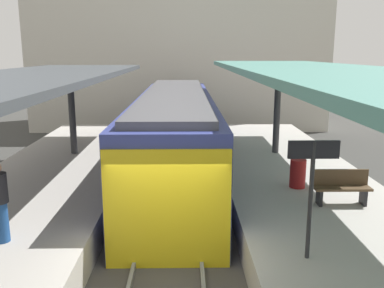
{
  "coord_description": "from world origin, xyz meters",
  "views": [
    {
      "loc": [
        0.38,
        -7.59,
        4.7
      ],
      "look_at": [
        0.61,
        6.18,
        1.67
      ],
      "focal_mm": 38.88,
      "sensor_mm": 36.0,
      "label": 1
    }
  ],
  "objects_px": {
    "platform_bench": "(341,186)",
    "litter_bin": "(298,173)",
    "commuter_train": "(175,134)",
    "platform_sign": "(312,173)"
  },
  "relations": [
    {
      "from": "platform_sign",
      "to": "platform_bench",
      "type": "bearing_deg",
      "value": 59.59
    },
    {
      "from": "commuter_train",
      "to": "platform_bench",
      "type": "height_order",
      "value": "commuter_train"
    },
    {
      "from": "commuter_train",
      "to": "litter_bin",
      "type": "bearing_deg",
      "value": -49.32
    },
    {
      "from": "platform_bench",
      "to": "litter_bin",
      "type": "relative_size",
      "value": 1.75
    },
    {
      "from": "commuter_train",
      "to": "platform_sign",
      "type": "xyz_separation_m",
      "value": [
        2.62,
        -8.2,
        0.9
      ]
    },
    {
      "from": "platform_bench",
      "to": "litter_bin",
      "type": "bearing_deg",
      "value": 118.83
    },
    {
      "from": "commuter_train",
      "to": "platform_sign",
      "type": "bearing_deg",
      "value": -72.3
    },
    {
      "from": "litter_bin",
      "to": "platform_bench",
      "type": "bearing_deg",
      "value": -61.17
    },
    {
      "from": "litter_bin",
      "to": "commuter_train",
      "type": "bearing_deg",
      "value": 130.68
    },
    {
      "from": "platform_bench",
      "to": "platform_sign",
      "type": "distance_m",
      "value": 3.43
    }
  ]
}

